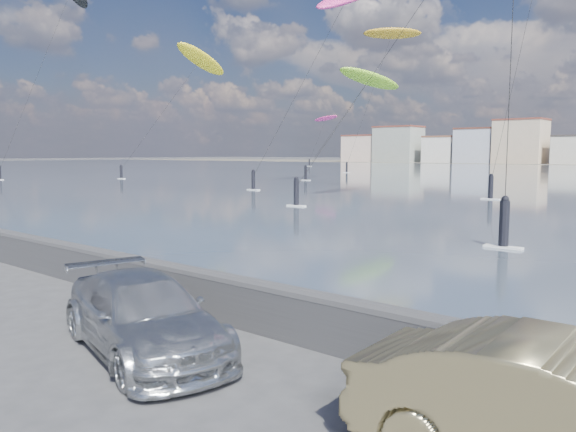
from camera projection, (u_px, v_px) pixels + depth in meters
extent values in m
plane|color=#333335|center=(102.00, 353.00, 10.03)|extent=(700.00, 700.00, 0.00)
cube|color=#28282B|center=(214.00, 299.00, 12.04)|extent=(400.00, 0.35, 0.90)
cylinder|color=#28282B|center=(213.00, 278.00, 11.99)|extent=(400.00, 0.36, 0.36)
cube|color=beige|center=(363.00, 149.00, 222.67)|extent=(14.00, 11.00, 10.00)
cube|color=brown|center=(364.00, 136.00, 222.07)|extent=(14.28, 11.22, 0.60)
cube|color=gray|center=(398.00, 145.00, 212.62)|extent=(16.00, 12.00, 13.00)
cube|color=brown|center=(399.00, 127.00, 211.86)|extent=(16.32, 12.24, 0.60)
cube|color=white|center=(441.00, 150.00, 201.70)|extent=(11.00, 10.00, 9.00)
cube|color=brown|center=(442.00, 137.00, 201.16)|extent=(11.22, 10.20, 0.60)
cube|color=#B2B7C6|center=(477.00, 146.00, 193.28)|extent=(13.00, 11.00, 11.50)
cube|color=#562D23|center=(478.00, 129.00, 192.60)|extent=(13.26, 11.22, 0.60)
cube|color=#CCB293|center=(521.00, 142.00, 183.90)|extent=(15.00, 12.00, 14.00)
cube|color=brown|center=(522.00, 120.00, 183.08)|extent=(15.30, 12.24, 0.60)
cube|color=beige|center=(575.00, 151.00, 173.70)|extent=(12.00, 10.00, 8.50)
cube|color=#383330|center=(576.00, 136.00, 173.19)|extent=(12.24, 10.20, 0.60)
imported|color=#B6B9BD|center=(143.00, 315.00, 10.00)|extent=(5.07, 3.15, 1.37)
imported|color=tan|center=(567.00, 417.00, 5.97)|extent=(4.76, 1.81, 1.55)
ellipsoid|color=#8CD826|center=(370.00, 79.00, 82.26)|extent=(7.02, 10.70, 4.35)
cube|color=white|center=(306.00, 180.00, 72.71)|extent=(1.40, 0.42, 0.08)
cylinder|color=black|center=(306.00, 173.00, 72.61)|extent=(0.36, 0.36, 1.70)
sphere|color=black|center=(306.00, 166.00, 72.50)|extent=(0.28, 0.28, 0.28)
cylinder|color=black|center=(340.00, 122.00, 77.41)|extent=(0.30, 14.88, 13.10)
cube|color=white|center=(253.00, 190.00, 53.77)|extent=(1.40, 0.42, 0.08)
cylinder|color=black|center=(253.00, 180.00, 53.67)|extent=(0.36, 0.36, 1.70)
sphere|color=black|center=(253.00, 171.00, 53.56)|extent=(0.28, 0.28, 0.28)
cylinder|color=black|center=(303.00, 81.00, 57.24)|extent=(1.53, 13.55, 19.09)
cube|color=white|center=(0.00, 180.00, 74.10)|extent=(1.40, 0.42, 0.08)
cylinder|color=black|center=(0.00, 173.00, 74.00)|extent=(0.36, 0.36, 1.70)
cylinder|color=black|center=(37.00, 76.00, 76.54)|extent=(0.72, 11.10, 25.42)
ellipsoid|color=#E5338C|center=(326.00, 118.00, 154.24)|extent=(8.95, 3.80, 2.35)
cube|color=white|center=(309.00, 166.00, 148.55)|extent=(1.40, 0.42, 0.08)
cylinder|color=black|center=(309.00, 163.00, 148.45)|extent=(0.36, 0.36, 1.70)
sphere|color=black|center=(309.00, 159.00, 148.35)|extent=(0.28, 0.28, 0.28)
cylinder|color=black|center=(318.00, 139.00, 151.33)|extent=(0.99, 8.60, 11.70)
cube|color=white|center=(490.00, 199.00, 42.97)|extent=(1.40, 0.42, 0.08)
cylinder|color=black|center=(491.00, 187.00, 42.86)|extent=(0.36, 0.36, 1.70)
sphere|color=black|center=(491.00, 175.00, 42.76)|extent=(0.28, 0.28, 0.28)
cube|color=white|center=(503.00, 247.00, 21.02)|extent=(1.40, 0.42, 0.08)
cylinder|color=black|center=(504.00, 223.00, 20.92)|extent=(0.36, 0.36, 1.70)
sphere|color=black|center=(505.00, 199.00, 20.82)|extent=(0.28, 0.28, 0.28)
cube|color=white|center=(296.00, 206.00, 37.54)|extent=(1.40, 0.42, 0.08)
cylinder|color=black|center=(296.00, 192.00, 37.44)|extent=(0.36, 0.36, 1.70)
sphere|color=black|center=(296.00, 179.00, 37.34)|extent=(0.28, 0.28, 0.28)
cylinder|color=black|center=(380.00, 64.00, 40.81)|extent=(3.84, 14.70, 17.41)
ellipsoid|color=yellow|center=(201.00, 59.00, 85.17)|extent=(3.20, 10.03, 5.54)
cube|color=white|center=(121.00, 179.00, 76.97)|extent=(1.40, 0.42, 0.08)
cylinder|color=black|center=(121.00, 172.00, 76.87)|extent=(0.36, 0.36, 1.70)
sphere|color=black|center=(121.00, 165.00, 76.77)|extent=(0.28, 0.28, 0.28)
cylinder|color=black|center=(163.00, 112.00, 81.00)|extent=(0.91, 14.10, 16.40)
ellipsoid|color=#BF8C19|center=(392.00, 33.00, 104.23)|extent=(10.29, 9.84, 2.42)
cube|color=white|center=(347.00, 173.00, 100.32)|extent=(1.40, 0.42, 0.08)
cylinder|color=black|center=(347.00, 168.00, 100.22)|extent=(0.36, 0.36, 1.70)
sphere|color=black|center=(347.00, 162.00, 100.12)|extent=(0.28, 0.28, 0.28)
cylinder|color=black|center=(370.00, 98.00, 102.21)|extent=(2.51, 10.99, 24.38)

